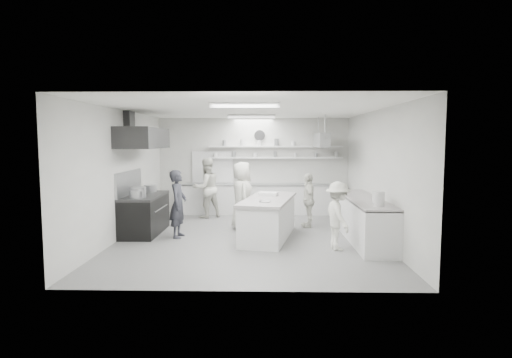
{
  "coord_description": "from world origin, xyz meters",
  "views": [
    {
      "loc": [
        0.39,
        -9.55,
        2.29
      ],
      "look_at": [
        0.15,
        0.6,
        1.34
      ],
      "focal_mm": 28.81,
      "sensor_mm": 36.0,
      "label": 1
    }
  ],
  "objects_px": {
    "stove": "(145,215)",
    "right_counter": "(364,220)",
    "prep_island": "(268,219)",
    "cook_stove": "(178,204)",
    "back_counter": "(263,199)",
    "cook_back": "(206,188)"
  },
  "relations": [
    {
      "from": "cook_stove",
      "to": "cook_back",
      "type": "xyz_separation_m",
      "value": [
        0.31,
        2.54,
        0.09
      ]
    },
    {
      "from": "prep_island",
      "to": "cook_back",
      "type": "bearing_deg",
      "value": 137.24
    },
    {
      "from": "stove",
      "to": "prep_island",
      "type": "distance_m",
      "value": 3.08
    },
    {
      "from": "prep_island",
      "to": "stove",
      "type": "bearing_deg",
      "value": -176.18
    },
    {
      "from": "cook_back",
      "to": "stove",
      "type": "bearing_deg",
      "value": 24.62
    },
    {
      "from": "cook_stove",
      "to": "back_counter",
      "type": "bearing_deg",
      "value": -28.04
    },
    {
      "from": "right_counter",
      "to": "prep_island",
      "type": "relative_size",
      "value": 1.35
    },
    {
      "from": "stove",
      "to": "back_counter",
      "type": "bearing_deg",
      "value": 43.99
    },
    {
      "from": "stove",
      "to": "right_counter",
      "type": "relative_size",
      "value": 0.55
    },
    {
      "from": "back_counter",
      "to": "prep_island",
      "type": "xyz_separation_m",
      "value": [
        0.16,
        -3.22,
        -0.01
      ]
    },
    {
      "from": "stove",
      "to": "prep_island",
      "type": "height_order",
      "value": "stove"
    },
    {
      "from": "stove",
      "to": "cook_back",
      "type": "height_order",
      "value": "cook_back"
    },
    {
      "from": "cook_stove",
      "to": "cook_back",
      "type": "relative_size",
      "value": 0.9
    },
    {
      "from": "back_counter",
      "to": "cook_back",
      "type": "distance_m",
      "value": 1.85
    },
    {
      "from": "prep_island",
      "to": "cook_back",
      "type": "height_order",
      "value": "cook_back"
    },
    {
      "from": "back_counter",
      "to": "right_counter",
      "type": "height_order",
      "value": "right_counter"
    },
    {
      "from": "right_counter",
      "to": "cook_back",
      "type": "relative_size",
      "value": 1.86
    },
    {
      "from": "stove",
      "to": "cook_stove",
      "type": "bearing_deg",
      "value": -24.31
    },
    {
      "from": "right_counter",
      "to": "cook_stove",
      "type": "distance_m",
      "value": 4.34
    },
    {
      "from": "right_counter",
      "to": "cook_stove",
      "type": "xyz_separation_m",
      "value": [
        -4.32,
        0.18,
        0.33
      ]
    },
    {
      "from": "stove",
      "to": "cook_back",
      "type": "relative_size",
      "value": 1.02
    },
    {
      "from": "stove",
      "to": "back_counter",
      "type": "xyz_separation_m",
      "value": [
        2.9,
        2.8,
        0.01
      ]
    }
  ]
}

